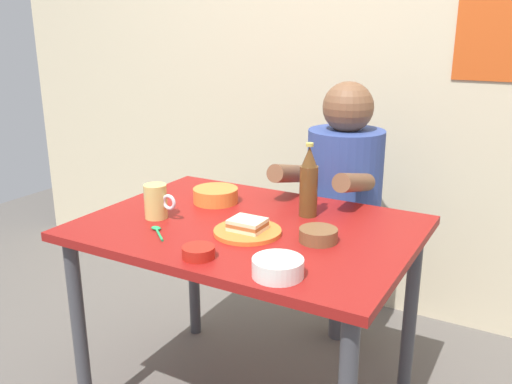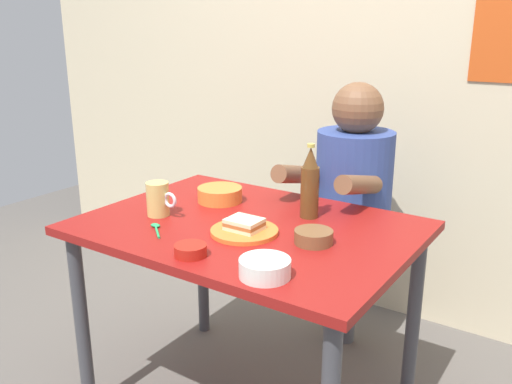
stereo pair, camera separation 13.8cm
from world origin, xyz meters
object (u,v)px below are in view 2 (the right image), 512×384
at_px(stool, 349,270).
at_px(person_seated, 353,180).
at_px(plate_orange, 244,231).
at_px(rice_bowl_white, 265,267).
at_px(sandwich, 244,224).
at_px(beer_mug, 158,199).
at_px(beer_bottle, 310,184).
at_px(dining_table, 248,249).

relative_size(stool, person_seated, 0.63).
xyz_separation_m(plate_orange, rice_bowl_white, (0.23, -0.23, 0.02)).
height_order(person_seated, sandwich, person_seated).
bearing_deg(person_seated, beer_mug, -120.03).
xyz_separation_m(plate_orange, beer_bottle, (0.10, 0.26, 0.11)).
bearing_deg(plate_orange, person_seated, 84.69).
bearing_deg(beer_mug, dining_table, 18.32).
height_order(beer_mug, rice_bowl_white, beer_mug).
xyz_separation_m(person_seated, beer_bottle, (0.03, -0.44, 0.09)).
bearing_deg(plate_orange, stool, 84.77).
height_order(person_seated, beer_bottle, person_seated).
distance_m(beer_bottle, rice_bowl_white, 0.51).
xyz_separation_m(stool, rice_bowl_white, (0.16, -0.94, 0.42)).
distance_m(person_seated, sandwich, 0.70).
bearing_deg(beer_mug, rice_bowl_white, -19.52).
relative_size(stool, beer_mug, 3.57).
bearing_deg(dining_table, plate_orange, -62.46).
distance_m(stool, beer_mug, 0.96).
bearing_deg(rice_bowl_white, person_seated, 99.92).
distance_m(stool, person_seated, 0.42).
bearing_deg(sandwich, stool, 84.77).
xyz_separation_m(stool, beer_mug, (-0.42, -0.73, 0.45)).
height_order(plate_orange, beer_bottle, beer_bottle).
xyz_separation_m(stool, plate_orange, (-0.06, -0.71, 0.40)).
height_order(dining_table, stool, dining_table).
height_order(person_seated, rice_bowl_white, person_seated).
bearing_deg(person_seated, rice_bowl_white, -80.08).
bearing_deg(plate_orange, beer_mug, -176.19).
height_order(dining_table, beer_bottle, beer_bottle).
distance_m(dining_table, sandwich, 0.15).
relative_size(stool, rice_bowl_white, 3.21).
bearing_deg(stool, beer_mug, -119.64).
bearing_deg(plate_orange, dining_table, 117.54).
bearing_deg(stool, plate_orange, -95.23).
bearing_deg(person_seated, stool, 90.00).
bearing_deg(beer_mug, plate_orange, 3.81).
height_order(beer_mug, beer_bottle, beer_bottle).
bearing_deg(dining_table, sandwich, -62.46).
height_order(stool, sandwich, sandwich).
bearing_deg(rice_bowl_white, beer_mug, 160.48).
height_order(person_seated, plate_orange, person_seated).
height_order(sandwich, rice_bowl_white, same).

